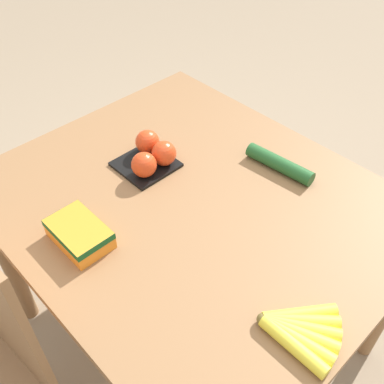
{
  "coord_description": "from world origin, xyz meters",
  "views": [
    {
      "loc": [
        -0.68,
        0.65,
        1.67
      ],
      "look_at": [
        0.0,
        0.0,
        0.78
      ],
      "focal_mm": 42.0,
      "sensor_mm": 36.0,
      "label": 1
    }
  ],
  "objects_px": {
    "carrot_bag": "(79,233)",
    "cucumber_near": "(279,164)",
    "tomato_pack": "(151,155)",
    "banana_bunch": "(298,330)"
  },
  "relations": [
    {
      "from": "banana_bunch",
      "to": "carrot_bag",
      "type": "relative_size",
      "value": 1.09
    },
    {
      "from": "carrot_bag",
      "to": "cucumber_near",
      "type": "distance_m",
      "value": 0.64
    },
    {
      "from": "carrot_bag",
      "to": "cucumber_near",
      "type": "xyz_separation_m",
      "value": [
        -0.18,
        -0.62,
        -0.01
      ]
    },
    {
      "from": "tomato_pack",
      "to": "carrot_bag",
      "type": "height_order",
      "value": "tomato_pack"
    },
    {
      "from": "carrot_bag",
      "to": "tomato_pack",
      "type": "bearing_deg",
      "value": -71.94
    },
    {
      "from": "carrot_bag",
      "to": "banana_bunch",
      "type": "bearing_deg",
      "value": -160.82
    },
    {
      "from": "carrot_bag",
      "to": "cucumber_near",
      "type": "bearing_deg",
      "value": -106.49
    },
    {
      "from": "banana_bunch",
      "to": "carrot_bag",
      "type": "bearing_deg",
      "value": 19.18
    },
    {
      "from": "tomato_pack",
      "to": "carrot_bag",
      "type": "relative_size",
      "value": 0.99
    },
    {
      "from": "banana_bunch",
      "to": "carrot_bag",
      "type": "distance_m",
      "value": 0.6
    }
  ]
}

